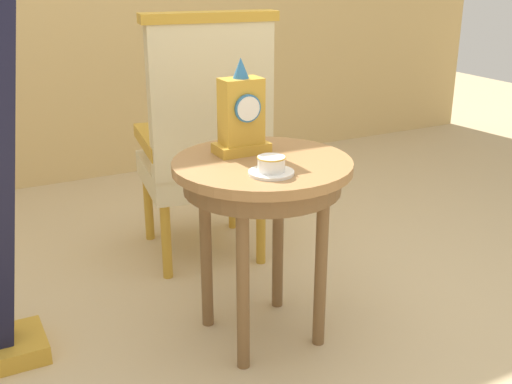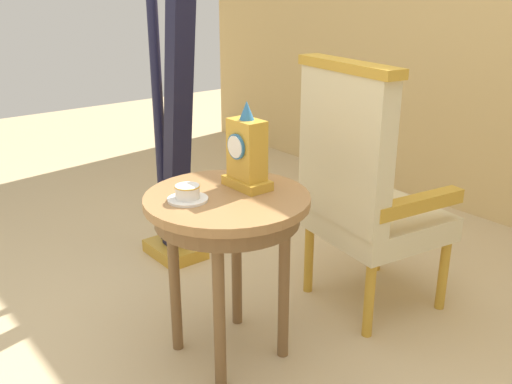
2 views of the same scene
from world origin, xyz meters
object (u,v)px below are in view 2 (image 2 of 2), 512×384
object	(u,v)px
armchair	(363,186)
harp	(172,131)
teacup_left	(188,194)
mantel_clock	(246,153)
side_table	(227,217)

from	to	relation	value
armchair	harp	distance (m)	1.03
teacup_left	mantel_clock	distance (m)	0.28
mantel_clock	harp	world-z (taller)	harp
side_table	teacup_left	world-z (taller)	teacup_left
mantel_clock	armchair	world-z (taller)	armchair
side_table	armchair	world-z (taller)	armchair
mantel_clock	armchair	xyz separation A→B (m)	(0.10, 0.56, -0.23)
teacup_left	armchair	world-z (taller)	armchair
side_table	teacup_left	size ratio (longest dim) A/B	4.63
side_table	armchair	xyz separation A→B (m)	(0.08, 0.68, -0.01)
teacup_left	side_table	bearing A→B (deg)	72.86
mantel_clock	side_table	bearing A→B (deg)	-76.43
teacup_left	armchair	size ratio (longest dim) A/B	0.13
armchair	harp	size ratio (longest dim) A/B	0.64
mantel_clock	armchair	size ratio (longest dim) A/B	0.29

